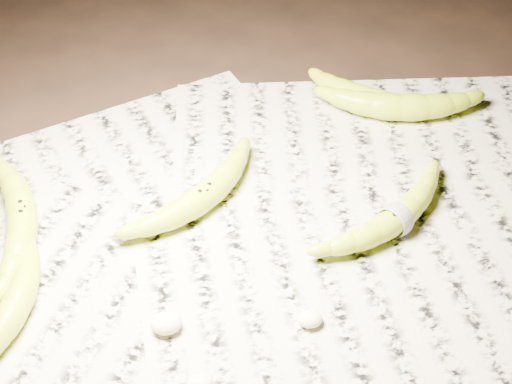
{
  "coord_description": "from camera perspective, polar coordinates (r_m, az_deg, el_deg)",
  "views": [
    {
      "loc": [
        -0.11,
        -0.62,
        0.68
      ],
      "look_at": [
        -0.02,
        0.02,
        0.05
      ],
      "focal_mm": 50.0,
      "sensor_mm": 36.0,
      "label": 1
    }
  ],
  "objects": [
    {
      "name": "banana_center",
      "position": [
        0.93,
        -4.19,
        -0.2
      ],
      "size": [
        0.2,
        0.18,
        0.04
      ],
      "primitive_type": null,
      "rotation": [
        0.0,
        0.0,
        0.71
      ],
      "color": "#C6E31C",
      "rests_on": "newspaper_patch"
    },
    {
      "name": "banana_taped",
      "position": [
        0.92,
        11.17,
        -2.02
      ],
      "size": [
        0.21,
        0.16,
        0.04
      ],
      "primitive_type": null,
      "rotation": [
        0.0,
        0.0,
        0.58
      ],
      "color": "#C6E31C",
      "rests_on": "newspaper_patch"
    },
    {
      "name": "banana_left_a",
      "position": [
        0.95,
        -18.27,
        -1.74
      ],
      "size": [
        0.09,
        0.23,
        0.04
      ],
      "primitive_type": null,
      "rotation": [
        0.0,
        0.0,
        1.71
      ],
      "color": "#C6E31C",
      "rests_on": "newspaper_patch"
    },
    {
      "name": "banana_left_b",
      "position": [
        0.86,
        -18.84,
        -8.67
      ],
      "size": [
        0.11,
        0.19,
        0.04
      ],
      "primitive_type": null,
      "rotation": [
        0.0,
        0.0,
        1.24
      ],
      "color": "#C6E31C",
      "rests_on": "newspaper_patch"
    },
    {
      "name": "flesh_chunk_b",
      "position": [
        0.77,
        -4.6,
        -14.9
      ],
      "size": [
        0.03,
        0.02,
        0.02
      ],
      "primitive_type": "ellipsoid",
      "color": "#F8EFC0",
      "rests_on": "newspaper_patch"
    },
    {
      "name": "measuring_tape",
      "position": [
        0.92,
        11.17,
        -2.02
      ],
      "size": [
        0.03,
        0.04,
        0.05
      ],
      "primitive_type": "torus",
      "rotation": [
        0.0,
        1.57,
        0.58
      ],
      "color": "white",
      "rests_on": "newspaper_patch"
    },
    {
      "name": "banana_upper_a",
      "position": [
        1.09,
        11.49,
        6.83
      ],
      "size": [
        0.22,
        0.11,
        0.04
      ],
      "primitive_type": null,
      "rotation": [
        0.0,
        0.0,
        -0.2
      ],
      "color": "#C6E31C",
      "rests_on": "newspaper_patch"
    },
    {
      "name": "flesh_chunk_c",
      "position": [
        0.82,
        4.36,
        -9.92
      ],
      "size": [
        0.03,
        0.02,
        0.02
      ],
      "primitive_type": "ellipsoid",
      "color": "#F8EFC0",
      "rests_on": "newspaper_patch"
    },
    {
      "name": "newspaper_patch",
      "position": [
        0.9,
        -0.57,
        -4.49
      ],
      "size": [
        0.9,
        0.7,
        0.01
      ],
      "primitive_type": "cube",
      "color": "#BCB4A1",
      "rests_on": "ground"
    },
    {
      "name": "flesh_chunk_a",
      "position": [
        0.82,
        -7.21,
        -10.21
      ],
      "size": [
        0.04,
        0.03,
        0.02
      ],
      "primitive_type": "ellipsoid",
      "color": "#F8EFC0",
      "rests_on": "newspaper_patch"
    },
    {
      "name": "ground",
      "position": [
        0.93,
        1.49,
        -2.77
      ],
      "size": [
        3.0,
        3.0,
        0.0
      ],
      "primitive_type": "plane",
      "color": "black",
      "rests_on": "ground"
    },
    {
      "name": "banana_upper_b",
      "position": [
        1.1,
        9.13,
        7.47
      ],
      "size": [
        0.19,
        0.15,
        0.04
      ],
      "primitive_type": null,
      "rotation": [
        0.0,
        0.0,
        -0.57
      ],
      "color": "#C6E31C",
      "rests_on": "newspaper_patch"
    }
  ]
}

